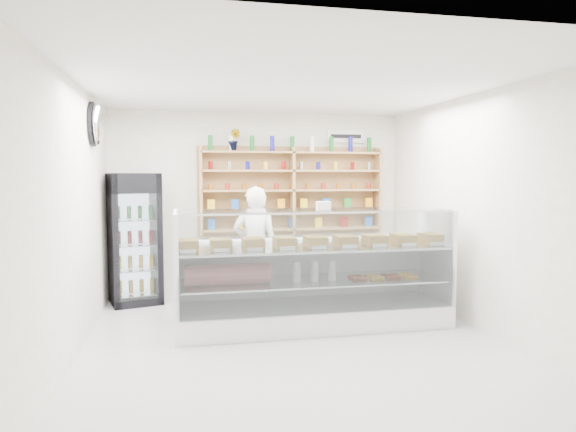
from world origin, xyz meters
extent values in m
plane|color=#BBBBC1|center=(0.00, 0.00, 0.00)|extent=(5.00, 5.00, 0.00)
plane|color=white|center=(0.00, 0.00, 2.80)|extent=(5.00, 5.00, 0.00)
plane|color=white|center=(0.00, 2.50, 1.40)|extent=(4.50, 0.00, 4.50)
plane|color=white|center=(0.00, -2.50, 1.40)|extent=(4.50, 0.00, 4.50)
plane|color=white|center=(-2.25, 0.00, 1.40)|extent=(0.00, 5.00, 5.00)
plane|color=white|center=(2.25, 0.00, 1.40)|extent=(0.00, 5.00, 5.00)
cube|color=white|center=(0.36, 0.52, 0.14)|extent=(3.28, 0.93, 0.27)
cube|color=white|center=(0.36, 0.96, 0.62)|extent=(3.28, 0.05, 0.69)
cube|color=silver|center=(0.36, 0.52, 0.56)|extent=(3.15, 0.82, 0.02)
cube|color=silver|center=(0.36, 0.52, 0.96)|extent=(3.22, 0.86, 0.02)
cube|color=silver|center=(0.36, 0.07, 0.85)|extent=(3.22, 0.13, 1.14)
cube|color=silver|center=(0.36, 0.47, 1.42)|extent=(3.22, 0.65, 0.01)
imported|color=white|center=(-0.20, 1.52, 0.84)|extent=(0.69, 0.54, 1.68)
cube|color=black|center=(-1.85, 2.14, 0.93)|extent=(0.81, 0.80, 1.86)
cube|color=#240434|center=(-1.93, 1.84, 1.72)|extent=(0.64, 0.19, 0.26)
cube|color=silver|center=(-1.93, 1.83, 0.85)|extent=(0.55, 0.15, 1.47)
cube|color=#A1794C|center=(-0.90, 2.34, 1.59)|extent=(0.04, 0.28, 1.33)
cube|color=#A1794C|center=(0.50, 2.34, 1.59)|extent=(0.04, 0.28, 1.33)
cube|color=#A1794C|center=(1.90, 2.34, 1.59)|extent=(0.04, 0.28, 1.33)
cube|color=#A1794C|center=(0.50, 2.34, 1.00)|extent=(2.80, 0.28, 0.03)
cube|color=#A1794C|center=(0.50, 2.34, 1.30)|extent=(2.80, 0.28, 0.03)
cube|color=#A1794C|center=(0.50, 2.34, 1.60)|extent=(2.80, 0.28, 0.03)
cube|color=#A1794C|center=(0.50, 2.34, 1.90)|extent=(2.80, 0.28, 0.03)
cube|color=#A1794C|center=(0.50, 2.34, 2.18)|extent=(2.80, 0.28, 0.03)
imported|color=#1E6626|center=(-0.40, 2.34, 2.36)|extent=(0.22, 0.20, 0.33)
ellipsoid|color=silver|center=(-2.17, 1.20, 2.45)|extent=(0.15, 0.50, 0.50)
cube|color=white|center=(1.40, 2.47, 2.45)|extent=(0.62, 0.03, 0.20)
camera|label=1|loc=(-1.19, -5.42, 1.84)|focal=32.00mm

